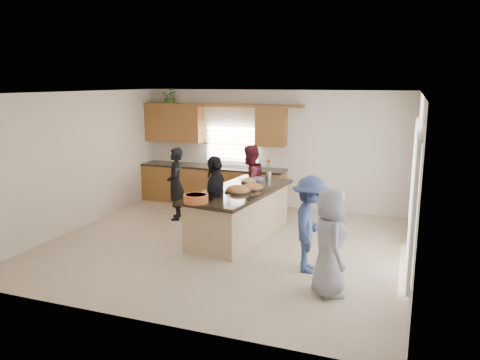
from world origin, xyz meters
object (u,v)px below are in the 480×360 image
at_px(island, 240,214).
at_px(woman_left_front, 215,201).
at_px(woman_right_back, 310,224).
at_px(woman_right_front, 330,243).
at_px(salad_bowl, 196,198).
at_px(woman_left_back, 176,184).
at_px(woman_left_mid, 250,182).

xyz_separation_m(island, woman_left_front, (-0.26, -0.59, 0.39)).
distance_m(woman_left_front, woman_right_back, 1.98).
bearing_deg(woman_right_front, woman_left_front, 36.41).
xyz_separation_m(salad_bowl, woman_left_back, (-1.36, 1.84, -0.23)).
relative_size(woman_right_back, woman_right_front, 1.01).
relative_size(salad_bowl, woman_left_front, 0.25).
xyz_separation_m(salad_bowl, woman_left_front, (0.11, 0.59, -0.18)).
bearing_deg(woman_left_back, woman_right_front, 31.50).
distance_m(woman_left_back, woman_right_front, 4.61).
relative_size(island, woman_right_front, 1.83).
distance_m(salad_bowl, woman_right_back, 2.01).
distance_m(woman_left_back, woman_left_front, 1.93).
height_order(island, salad_bowl, salad_bowl).
xyz_separation_m(island, woman_left_mid, (-0.22, 1.24, 0.37)).
bearing_deg(woman_left_front, woman_right_back, 60.68).
distance_m(woman_left_mid, woman_right_back, 3.06).
distance_m(woman_left_front, woman_right_front, 2.69).
bearing_deg(woman_right_back, woman_left_back, 55.65).
distance_m(woman_left_back, woman_left_mid, 1.62).
distance_m(salad_bowl, woman_left_mid, 2.43).
distance_m(woman_left_back, woman_right_back, 3.84).
bearing_deg(woman_right_front, woman_left_back, 32.28).
xyz_separation_m(island, woman_left_back, (-1.73, 0.66, 0.34)).
bearing_deg(woman_left_back, woman_right_back, 36.93).
bearing_deg(salad_bowl, woman_left_front, 79.22).
relative_size(woman_left_mid, woman_left_front, 0.98).
distance_m(island, woman_left_back, 1.89).
relative_size(woman_left_back, woman_left_front, 0.94).
bearing_deg(woman_right_back, woman_left_mid, 31.73).
relative_size(island, woman_right_back, 1.82).
bearing_deg(island, woman_left_mid, 107.18).
bearing_deg(woman_left_mid, woman_right_front, 56.27).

